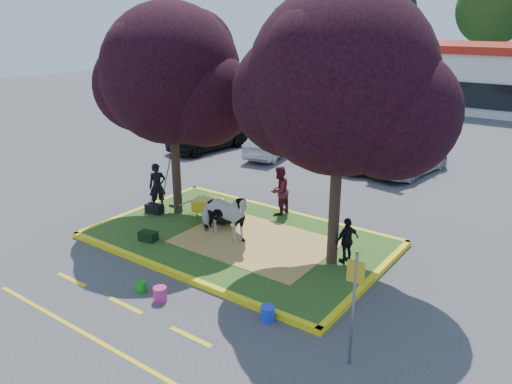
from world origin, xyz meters
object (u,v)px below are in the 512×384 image
Objects in this scene: car_silver at (272,143)px; bucket_blue at (268,314)px; wheelbarrow at (209,206)px; sign_post at (354,298)px; bucket_pink at (160,294)px; handler at (157,186)px; calf at (217,216)px; bucket_green at (141,287)px; cow at (223,216)px; car_black at (209,134)px.

bucket_blue is at bearing 113.95° from car_silver.
wheelbarrow is 8.31m from car_silver.
bucket_pink is at bearing -178.86° from sign_post.
bucket_pink is at bearing -98.88° from handler.
calf is 4.05× the size of bucket_green.
cow is 4.00m from bucket_blue.
bucket_green is (1.47, -4.13, -0.45)m from wheelbarrow.
sign_post reaches higher than car_silver.
bucket_blue is (4.55, -3.35, -0.41)m from wheelbarrow.
bucket_green is 0.77× the size of bucket_pink.
car_black reaches higher than wheelbarrow.
calf reaches higher than bucket_blue.
sign_post reaches higher than handler.
calf is at bearing 104.31° from bucket_green.
handler reaches higher than cow.
calf reaches higher than bucket_pink.
sign_post is 16.65m from car_black.
wheelbarrow is 0.72× the size of sign_post.
calf is 0.46× the size of sign_post.
bucket_pink is (2.10, -4.14, -0.41)m from wheelbarrow.
cow reaches higher than wheelbarrow.
cow reaches higher than bucket_blue.
car_silver is at bearing 123.60° from bucket_blue.
car_black is at bearing 110.50° from wheelbarrow.
sign_post is at bearing -32.95° from car_black.
bucket_green is 13.58m from car_black.
car_silver is (-9.46, 11.42, -0.79)m from sign_post.
cow is 0.76× the size of sign_post.
handler reaches higher than wheelbarrow.
car_black is 1.22× the size of car_silver.
bucket_pink is (1.66, -4.03, -0.21)m from calf.
sign_post is at bearing -11.07° from calf.
bucket_green is at bearing 100.26° from car_silver.
handler is 0.41× the size of car_silver.
car_silver reaches higher than calf.
car_silver is at bearing 19.09° from car_black.
wheelbarrow is 4.88× the size of bucket_pink.
bucket_blue is at bearing -132.00° from cow.
calf is 3.15× the size of bucket_blue.
sign_post reaches higher than bucket_green.
calf is 4.37m from bucket_pink.
car_black is at bearing 64.00° from handler.
cow is 1.40m from calf.
calf is 4.16m from bucket_green.
wheelbarrow reaches higher than bucket_blue.
cow is at bearing 106.26° from car_silver.
wheelbarrow is 9.39m from car_black.
handler is at bearing 154.85° from bucket_blue.
calf is at bearing -50.61° from handler.
car_silver is at bearing 89.91° from wheelbarrow.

